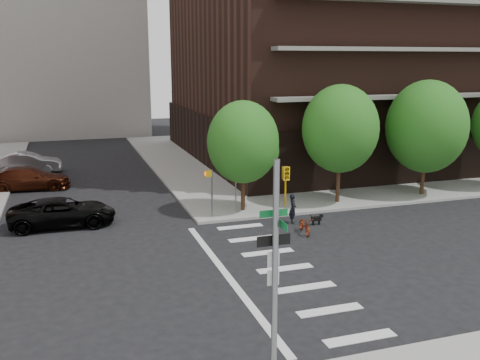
% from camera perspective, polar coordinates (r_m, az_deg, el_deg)
% --- Properties ---
extents(ground, '(120.00, 120.00, 0.00)m').
position_cam_1_polar(ground, '(21.68, -2.63, -10.35)').
color(ground, black).
rests_on(ground, ground).
extents(sidewalk_ne, '(39.00, 33.00, 0.15)m').
position_cam_1_polar(sidewalk_ne, '(50.62, 12.76, 2.81)').
color(sidewalk_ne, gray).
rests_on(sidewalk_ne, ground).
extents(crosswalk, '(3.85, 13.00, 0.01)m').
position_cam_1_polar(crosswalk, '(22.32, 2.91, -9.65)').
color(crosswalk, silver).
rests_on(crosswalk, ground).
extents(tree_a, '(4.00, 4.00, 5.90)m').
position_cam_1_polar(tree_a, '(29.59, 0.33, 4.06)').
color(tree_a, '#301E11').
rests_on(tree_a, sidewalk_ne).
extents(tree_b, '(4.50, 4.50, 6.65)m').
position_cam_1_polar(tree_b, '(31.92, 10.65, 5.39)').
color(tree_b, '#301E11').
rests_on(tree_b, sidewalk_ne).
extents(tree_c, '(5.00, 5.00, 6.80)m').
position_cam_1_polar(tree_c, '(35.20, 19.28, 5.40)').
color(tree_c, '#301E11').
rests_on(tree_c, sidewalk_ne).
extents(traffic_signal, '(0.90, 0.75, 6.00)m').
position_cam_1_polar(traffic_signal, '(13.95, 3.83, -11.82)').
color(traffic_signal, slate).
rests_on(traffic_signal, sidewalk_s).
extents(pedestrian_signal, '(2.18, 0.67, 2.60)m').
position_cam_1_polar(pedestrian_signal, '(28.97, -2.47, -0.55)').
color(pedestrian_signal, slate).
rests_on(pedestrian_signal, sidewalk_ne).
extents(parked_car_black, '(2.59, 5.42, 1.49)m').
position_cam_1_polar(parked_car_black, '(29.28, -18.41, -3.30)').
color(parked_car_black, black).
rests_on(parked_car_black, ground).
extents(parked_car_maroon, '(2.59, 5.45, 1.53)m').
position_cam_1_polar(parked_car_maroon, '(38.27, -21.58, 0.16)').
color(parked_car_maroon, '#3B160B').
rests_on(parked_car_maroon, ground).
extents(parked_car_silver, '(1.92, 4.96, 1.61)m').
position_cam_1_polar(parked_car_silver, '(43.89, -21.69, 1.71)').
color(parked_car_silver, '#A5A6AD').
rests_on(parked_car_silver, ground).
extents(scooter, '(0.78, 1.69, 0.85)m').
position_cam_1_polar(scooter, '(26.93, 6.93, -4.81)').
color(scooter, maroon).
rests_on(scooter, ground).
extents(dog_walker, '(0.67, 0.54, 1.60)m').
position_cam_1_polar(dog_walker, '(28.40, 5.65, -3.07)').
color(dog_walker, black).
rests_on(dog_walker, ground).
extents(dog, '(0.64, 0.18, 0.54)m').
position_cam_1_polar(dog, '(28.42, 8.21, -4.09)').
color(dog, black).
rests_on(dog, ground).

